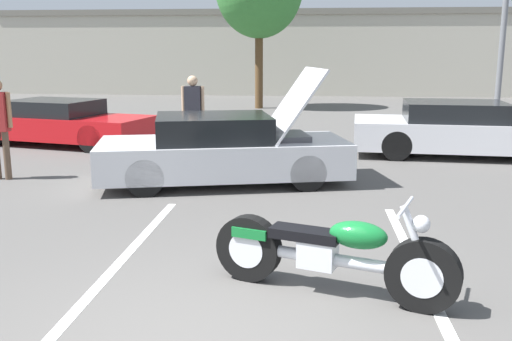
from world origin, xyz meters
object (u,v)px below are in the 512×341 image
(parked_car_left_row, at_px, (60,123))
(parked_car_right_row, at_px, (461,130))
(motorcycle, at_px, (330,254))
(spectator_near_motorcycle, at_px, (193,108))
(show_car_hood_open, at_px, (224,150))

(parked_car_left_row, height_order, parked_car_right_row, parked_car_right_row)
(motorcycle, height_order, parked_car_left_row, parked_car_left_row)
(spectator_near_motorcycle, bearing_deg, parked_car_left_row, 163.56)
(show_car_hood_open, bearing_deg, parked_car_right_row, 19.72)
(spectator_near_motorcycle, bearing_deg, show_car_hood_open, -67.98)
(motorcycle, xyz_separation_m, parked_car_right_row, (3.14, 7.81, 0.17))
(show_car_hood_open, relative_size, parked_car_right_row, 0.94)
(motorcycle, relative_size, parked_car_left_row, 0.48)
(motorcycle, distance_m, show_car_hood_open, 4.94)
(motorcycle, height_order, spectator_near_motorcycle, spectator_near_motorcycle)
(show_car_hood_open, height_order, parked_car_right_row, show_car_hood_open)
(motorcycle, height_order, parked_car_right_row, parked_car_right_row)
(show_car_hood_open, bearing_deg, motorcycle, -82.90)
(motorcycle, xyz_separation_m, spectator_near_motorcycle, (-2.85, 7.38, 0.66))
(parked_car_left_row, distance_m, parked_car_right_row, 9.65)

